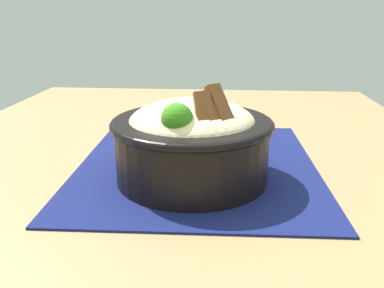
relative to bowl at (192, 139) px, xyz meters
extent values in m
cube|color=#99754C|center=(0.08, 0.03, -0.07)|extent=(1.19, 0.90, 0.03)
cylinder|color=olive|center=(0.61, -0.37, -0.46)|extent=(0.04, 0.04, 0.75)
cylinder|color=olive|center=(0.61, 0.42, -0.46)|extent=(0.04, 0.04, 0.75)
cube|color=#11194C|center=(0.06, 0.00, -0.06)|extent=(0.41, 0.36, 0.00)
cylinder|color=black|center=(0.00, 0.00, -0.02)|extent=(0.20, 0.20, 0.08)
torus|color=black|center=(0.00, 0.00, 0.02)|extent=(0.22, 0.22, 0.01)
ellipsoid|color=beige|center=(0.00, 0.00, 0.02)|extent=(0.23, 0.23, 0.06)
sphere|color=#327D19|center=(-0.06, 0.01, 0.04)|extent=(0.04, 0.04, 0.04)
sphere|color=#327D19|center=(0.04, -0.03, 0.04)|extent=(0.03, 0.03, 0.03)
cylinder|color=orange|center=(0.01, 0.02, 0.04)|extent=(0.03, 0.03, 0.01)
cylinder|color=orange|center=(-0.02, 0.00, 0.04)|extent=(0.03, 0.03, 0.01)
cylinder|color=orange|center=(0.02, 0.04, 0.04)|extent=(0.01, 0.03, 0.01)
cube|color=brown|center=(-0.05, -0.02, 0.05)|extent=(0.04, 0.03, 0.05)
cube|color=brown|center=(-0.04, -0.03, 0.05)|extent=(0.04, 0.04, 0.05)
cube|color=brown|center=(-0.04, -0.04, 0.05)|extent=(0.04, 0.04, 0.05)
cube|color=#BCBCBC|center=(0.16, -0.02, -0.06)|extent=(0.02, 0.07, 0.00)
cube|color=#BCBCBC|center=(0.16, 0.02, -0.06)|extent=(0.01, 0.01, 0.00)
cube|color=#BCBCBC|center=(0.17, 0.04, -0.06)|extent=(0.03, 0.03, 0.00)
cube|color=#BCBCBC|center=(0.18, 0.06, -0.06)|extent=(0.01, 0.02, 0.00)
cube|color=#BCBCBC|center=(0.17, 0.06, -0.06)|extent=(0.01, 0.02, 0.00)
cube|color=#BCBCBC|center=(0.17, 0.06, -0.06)|extent=(0.01, 0.02, 0.00)
cube|color=#BCBCBC|center=(0.16, 0.06, -0.06)|extent=(0.01, 0.02, 0.00)
camera|label=1|loc=(-0.52, -0.04, 0.17)|focal=38.38mm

